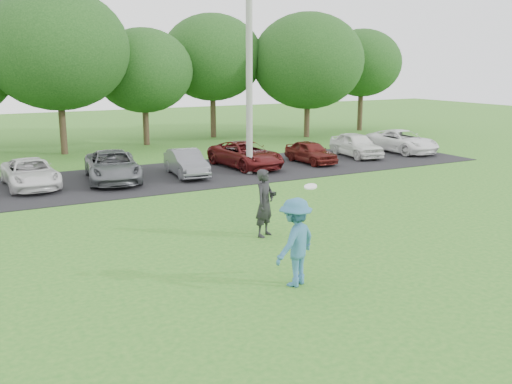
{
  "coord_description": "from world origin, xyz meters",
  "views": [
    {
      "loc": [
        -7.25,
        -10.04,
        4.78
      ],
      "look_at": [
        0.0,
        3.5,
        1.3
      ],
      "focal_mm": 40.0,
      "sensor_mm": 36.0,
      "label": 1
    }
  ],
  "objects": [
    {
      "name": "frisbee_player",
      "position": [
        -0.91,
        -0.01,
        0.98
      ],
      "size": [
        1.46,
        1.21,
        2.31
      ],
      "color": "#31688B",
      "rests_on": "ground"
    },
    {
      "name": "utility_pole",
      "position": [
        4.14,
        11.85,
        5.08
      ],
      "size": [
        0.28,
        0.28,
        10.16
      ],
      "primitive_type": "cylinder",
      "color": "#969792",
      "rests_on": "ground"
    },
    {
      "name": "camera_bystander",
      "position": [
        0.27,
        3.48,
        0.96
      ],
      "size": [
        0.83,
        0.75,
        1.91
      ],
      "color": "black",
      "rests_on": "ground"
    },
    {
      "name": "parked_cars",
      "position": [
        -0.63,
        13.13,
        0.62
      ],
      "size": [
        31.03,
        5.03,
        1.23
      ],
      "color": "white",
      "rests_on": "parking_lot"
    },
    {
      "name": "ground",
      "position": [
        0.0,
        0.0,
        0.0
      ],
      "size": [
        100.0,
        100.0,
        0.0
      ],
      "primitive_type": "plane",
      "color": "#296D1F",
      "rests_on": "ground"
    },
    {
      "name": "tree_row",
      "position": [
        1.51,
        22.76,
        4.91
      ],
      "size": [
        42.39,
        9.85,
        8.64
      ],
      "color": "#38281C",
      "rests_on": "ground"
    },
    {
      "name": "parking_lot",
      "position": [
        0.0,
        13.0,
        0.01
      ],
      "size": [
        32.0,
        6.5,
        0.03
      ],
      "primitive_type": "cube",
      "color": "black",
      "rests_on": "ground"
    }
  ]
}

